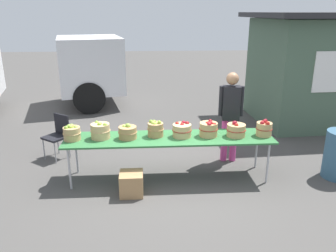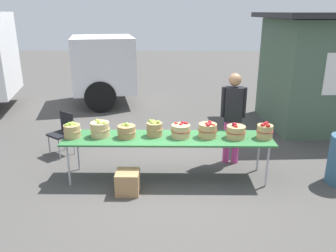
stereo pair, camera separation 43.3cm
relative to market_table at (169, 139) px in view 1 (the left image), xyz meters
The scene contains 14 objects.
ground_plane 0.72m from the market_table, ahead, with size 40.00×40.00×0.00m, color #474442.
market_table is the anchor object (origin of this frame).
apple_basket_green_0 1.61m from the market_table, behind, with size 0.30×0.30×0.26m.
apple_basket_green_1 1.16m from the market_table, behind, with size 0.33×0.33×0.29m.
apple_basket_green_2 0.71m from the market_table, behind, with size 0.32×0.32×0.26m.
apple_basket_green_3 0.29m from the market_table, 161.86° to the left, with size 0.28×0.28×0.29m.
apple_basket_red_0 0.27m from the market_table, ahead, with size 0.33×0.33×0.25m.
apple_basket_red_1 0.69m from the market_table, ahead, with size 0.32×0.32×0.28m.
apple_basket_red_2 1.14m from the market_table, ahead, with size 0.33×0.33×0.27m.
apple_basket_red_3 1.62m from the market_table, ahead, with size 0.28×0.28×0.28m.
vendor_adult 1.39m from the market_table, 28.65° to the left, with size 0.45×0.26×1.72m.
food_kiosk 5.13m from the market_table, 37.15° to the left, with size 3.65×3.08×2.74m.
folding_chair 2.35m from the market_table, 154.09° to the left, with size 0.56×0.56×0.86m.
produce_crate 0.98m from the market_table, 140.02° to the right, with size 0.37×0.37×0.37m, color #A87F51.
Camera 1 is at (-0.37, -5.35, 2.77)m, focal length 36.33 mm.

